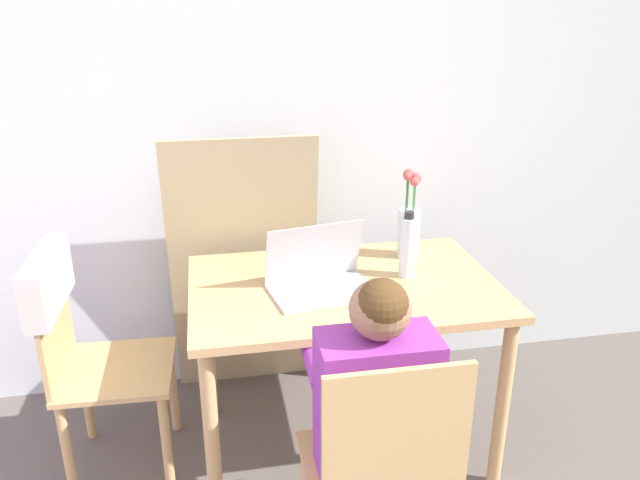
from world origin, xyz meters
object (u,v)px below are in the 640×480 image
at_px(laptop, 319,275).
at_px(flower_vase, 409,225).
at_px(person_seated, 372,398).
at_px(water_bottle, 408,246).
at_px(chair_spare, 76,330).
at_px(chair_occupied, 381,477).

distance_m(laptop, flower_vase, 0.47).
distance_m(person_seated, flower_vase, 0.88).
distance_m(person_seated, water_bottle, 0.68).
bearing_deg(laptop, water_bottle, -2.60).
distance_m(chair_spare, flower_vase, 1.30).
distance_m(chair_spare, person_seated, 1.11).
bearing_deg(flower_vase, chair_spare, -173.79).
height_order(chair_occupied, flower_vase, flower_vase).
distance_m(chair_occupied, chair_spare, 1.19).
height_order(person_seated, flower_vase, flower_vase).
height_order(person_seated, laptop, person_seated).
relative_size(chair_spare, flower_vase, 2.50).
bearing_deg(person_seated, chair_spare, -34.53).
distance_m(person_seated, laptop, 0.56).
height_order(flower_vase, water_bottle, flower_vase).
height_order(chair_spare, water_bottle, water_bottle).
distance_m(laptop, water_bottle, 0.35).
bearing_deg(laptop, chair_spare, 163.47).
height_order(chair_occupied, laptop, laptop).
bearing_deg(water_bottle, chair_occupied, -112.25).
xyz_separation_m(chair_occupied, water_bottle, (0.29, 0.70, 0.39)).
bearing_deg(chair_occupied, chair_spare, -39.29).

